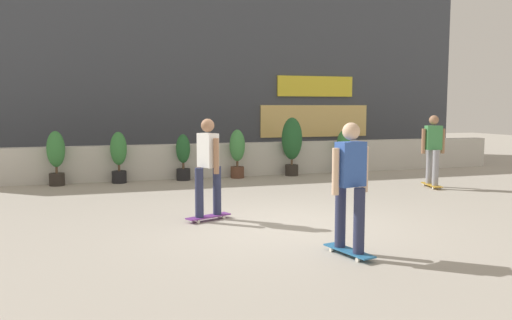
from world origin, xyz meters
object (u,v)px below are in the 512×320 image
at_px(potted_plant_2, 183,156).
at_px(potted_plant_5, 343,150).
at_px(skater_far_left, 208,164).
at_px(skater_far_right, 433,148).
at_px(potted_plant_0, 56,155).
at_px(potted_plant_4, 292,142).
at_px(potted_plant_3, 237,151).
at_px(skater_foreground, 350,183).
at_px(potted_plant_1, 119,155).

relative_size(potted_plant_2, potted_plant_5, 0.97).
xyz_separation_m(skater_far_left, skater_far_right, (5.77, 1.88, 0.00)).
xyz_separation_m(potted_plant_0, potted_plant_4, (6.07, -0.00, 0.20)).
bearing_deg(potted_plant_3, skater_foreground, -94.57).
bearing_deg(potted_plant_0, skater_far_left, -61.39).
bearing_deg(skater_foreground, skater_far_right, 44.69).
height_order(potted_plant_3, skater_far_right, skater_far_right).
xyz_separation_m(potted_plant_2, potted_plant_3, (1.45, -0.00, 0.09)).
bearing_deg(potted_plant_3, skater_far_left, -110.83).
bearing_deg(potted_plant_4, skater_foreground, -106.13).
bearing_deg(potted_plant_4, potted_plant_1, 180.00).
height_order(potted_plant_0, potted_plant_4, potted_plant_4).
relative_size(potted_plant_2, potted_plant_3, 0.92).
xyz_separation_m(potted_plant_2, skater_far_left, (-0.41, -4.87, 0.31)).
bearing_deg(skater_far_right, potted_plant_4, 128.20).
distance_m(potted_plant_0, potted_plant_4, 6.07).
height_order(potted_plant_2, skater_foreground, skater_foreground).
bearing_deg(potted_plant_5, potted_plant_0, 180.00).
bearing_deg(skater_far_right, potted_plant_5, 104.60).
relative_size(potted_plant_0, potted_plant_3, 1.02).
relative_size(potted_plant_3, potted_plant_4, 0.81).
relative_size(potted_plant_1, potted_plant_2, 1.07).
bearing_deg(skater_foreground, potted_plant_1, 108.27).
bearing_deg(potted_plant_1, potted_plant_2, 0.00).
xyz_separation_m(potted_plant_1, potted_plant_5, (6.19, 0.00, -0.04)).
relative_size(potted_plant_0, potted_plant_4, 0.82).
bearing_deg(potted_plant_4, potted_plant_5, 0.00).
bearing_deg(skater_far_left, potted_plant_4, 54.99).
bearing_deg(skater_far_left, potted_plant_2, 85.24).
distance_m(potted_plant_2, potted_plant_5, 4.58).
xyz_separation_m(potted_plant_0, skater_foreground, (3.92, -7.45, 0.21)).
bearing_deg(skater_far_left, skater_foreground, -64.00).
relative_size(potted_plant_4, skater_far_left, 0.94).
xyz_separation_m(potted_plant_1, potted_plant_3, (3.06, -0.00, 0.01)).
relative_size(potted_plant_1, skater_foreground, 0.75).
height_order(potted_plant_0, skater_foreground, skater_foreground).
distance_m(potted_plant_2, skater_far_left, 4.90).
bearing_deg(potted_plant_1, potted_plant_3, -0.00).
height_order(potted_plant_1, potted_plant_5, potted_plant_1).
xyz_separation_m(potted_plant_3, potted_plant_5, (3.13, 0.00, -0.05)).
relative_size(potted_plant_1, potted_plant_5, 1.04).
bearing_deg(potted_plant_4, skater_far_left, -125.01).
distance_m(potted_plant_4, skater_far_left, 5.95).
bearing_deg(potted_plant_5, potted_plant_1, 180.00).
distance_m(potted_plant_3, skater_far_left, 5.22).
relative_size(potted_plant_3, skater_foreground, 0.76).
xyz_separation_m(potted_plant_1, skater_far_left, (1.20, -4.87, 0.24)).
relative_size(potted_plant_5, skater_foreground, 0.72).
xyz_separation_m(potted_plant_0, skater_far_right, (8.42, -2.99, 0.21)).
distance_m(potted_plant_3, skater_far_right, 4.93).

